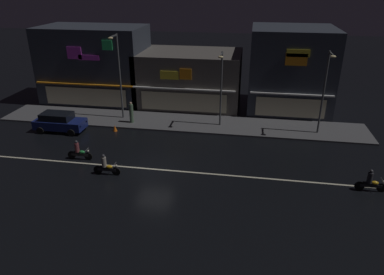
{
  "coord_description": "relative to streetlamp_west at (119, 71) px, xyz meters",
  "views": [
    {
      "loc": [
        6.26,
        -21.07,
        12.17
      ],
      "look_at": [
        2.31,
        2.46,
        1.53
      ],
      "focal_mm": 33.26,
      "sensor_mm": 36.0,
      "label": 1
    }
  ],
  "objects": [
    {
      "name": "sidewalk_far",
      "position": [
        5.44,
        0.03,
        -4.59
      ],
      "size": [
        33.54,
        4.44,
        0.14
      ],
      "primitive_type": "cube",
      "color": "#4C4C4F",
      "rests_on": "ground"
    },
    {
      "name": "streetlamp_west",
      "position": [
        0.0,
        0.0,
        0.0
      ],
      "size": [
        0.44,
        1.64,
        7.74
      ],
      "color": "#47494C",
      "rests_on": "sidewalk_far"
    },
    {
      "name": "storefront_right_block",
      "position": [
        5.44,
        5.73,
        -1.92
      ],
      "size": [
        10.46,
        7.11,
        5.49
      ],
      "color": "#56514C",
      "rests_on": "ground"
    },
    {
      "name": "pedestrian_on_sidewalk",
      "position": [
        1.22,
        -0.88,
        -3.62
      ],
      "size": [
        0.37,
        0.37,
        1.94
      ],
      "rotation": [
        0.0,
        0.0,
        3.14
      ],
      "color": "#4C664C",
      "rests_on": "sidewalk_far"
    },
    {
      "name": "motorcycle_opposite_lane",
      "position": [
        19.51,
        -9.36,
        -4.03
      ],
      "size": [
        1.9,
        0.6,
        1.52
      ],
      "rotation": [
        0.0,
        0.0,
        3.26
      ],
      "color": "black",
      "rests_on": "ground"
    },
    {
      "name": "traffic_cone",
      "position": [
        0.31,
        -2.8,
        -4.39
      ],
      "size": [
        0.36,
        0.36,
        0.55
      ],
      "primitive_type": "cone",
      "color": "orange",
      "rests_on": "ground"
    },
    {
      "name": "streetlamp_mid",
      "position": [
        9.25,
        -0.36,
        -0.62
      ],
      "size": [
        0.44,
        1.64,
        6.55
      ],
      "color": "#47494C",
      "rests_on": "sidewalk_far"
    },
    {
      "name": "streetlamp_east",
      "position": [
        17.68,
        -0.74,
        -0.42
      ],
      "size": [
        0.44,
        1.64,
        6.93
      ],
      "color": "#47494C",
      "rests_on": "sidewalk_far"
    },
    {
      "name": "ground_plane",
      "position": [
        5.44,
        -8.89,
        -4.66
      ],
      "size": [
        140.0,
        140.0,
        0.0
      ],
      "primitive_type": "plane",
      "color": "black"
    },
    {
      "name": "motorcycle_lead",
      "position": [
        -0.35,
        -8.33,
        -4.03
      ],
      "size": [
        1.9,
        0.6,
        1.52
      ],
      "rotation": [
        0.0,
        0.0,
        -0.14
      ],
      "color": "black",
      "rests_on": "ground"
    },
    {
      "name": "storefront_center_block",
      "position": [
        -4.62,
        5.31,
        -0.75
      ],
      "size": [
        10.65,
        6.27,
        7.83
      ],
      "color": "#2D333D",
      "rests_on": "ground"
    },
    {
      "name": "parked_car_near_kerb",
      "position": [
        -4.41,
        -3.59,
        -3.79
      ],
      "size": [
        4.3,
        1.98,
        1.67
      ],
      "rotation": [
        0.0,
        0.0,
        3.14
      ],
      "color": "navy",
      "rests_on": "ground"
    },
    {
      "name": "motorcycle_following",
      "position": [
        2.47,
        -10.12,
        -4.03
      ],
      "size": [
        1.9,
        0.6,
        1.52
      ],
      "rotation": [
        0.0,
        0.0,
        3.29
      ],
      "color": "black",
      "rests_on": "ground"
    },
    {
      "name": "storefront_left_block",
      "position": [
        15.5,
        6.03,
        -0.65
      ],
      "size": [
        7.87,
        7.72,
        8.03
      ],
      "color": "#2D333D",
      "rests_on": "ground"
    },
    {
      "name": "lane_divider_stripe",
      "position": [
        5.44,
        -8.89,
        -4.66
      ],
      "size": [
        31.86,
        0.16,
        0.01
      ],
      "primitive_type": "cube",
      "color": "beige",
      "rests_on": "ground"
    }
  ]
}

